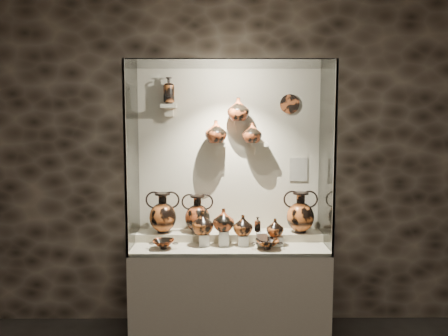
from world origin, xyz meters
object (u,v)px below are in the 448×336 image
(jug_e, at_px, (275,227))
(ovoid_vase_a, at_px, (216,132))
(lekythos_tall, at_px, (169,89))
(ovoid_vase_c, at_px, (252,133))
(jug_b, at_px, (224,220))
(amphora_mid, at_px, (197,214))
(lekythos_small, at_px, (258,223))
(ovoid_vase_b, at_px, (238,109))
(kylix_right, at_px, (267,243))
(amphora_right, at_px, (300,212))
(kylix_left, at_px, (164,243))
(amphora_left, at_px, (163,213))
(jug_c, at_px, (243,225))
(jug_a, at_px, (202,223))

(jug_e, distance_m, ovoid_vase_a, 1.01)
(lekythos_tall, relative_size, ovoid_vase_c, 1.46)
(ovoid_vase_a, bearing_deg, lekythos_tall, 160.27)
(lekythos_tall, height_order, ovoid_vase_a, lekythos_tall)
(jug_b, distance_m, lekythos_tall, 1.27)
(amphora_mid, xyz_separation_m, ovoid_vase_c, (0.50, 0.05, 0.74))
(lekythos_small, bearing_deg, ovoid_vase_b, 112.76)
(kylix_right, bearing_deg, amphora_right, 27.84)
(ovoid_vase_b, bearing_deg, lekythos_small, -48.42)
(amphora_mid, relative_size, ovoid_vase_b, 1.66)
(ovoid_vase_b, bearing_deg, kylix_right, -50.09)
(jug_e, bearing_deg, lekythos_tall, 159.40)
(kylix_left, bearing_deg, jug_e, 7.64)
(kylix_right, height_order, ovoid_vase_c, ovoid_vase_c)
(lekythos_tall, bearing_deg, ovoid_vase_c, -10.81)
(amphora_left, xyz_separation_m, amphora_right, (1.26, -0.00, 0.00))
(kylix_left, bearing_deg, ovoid_vase_a, 38.29)
(ovoid_vase_a, bearing_deg, jug_c, -59.19)
(amphora_left, height_order, jug_b, amphora_left)
(kylix_right, bearing_deg, amphora_left, 148.19)
(kylix_right, xyz_separation_m, ovoid_vase_a, (-0.44, 0.35, 0.94))
(lekythos_small, distance_m, ovoid_vase_b, 1.04)
(jug_b, relative_size, ovoid_vase_a, 0.95)
(amphora_mid, relative_size, ovoid_vase_c, 1.85)
(amphora_right, relative_size, kylix_left, 1.58)
(jug_c, relative_size, ovoid_vase_b, 0.86)
(jug_b, bearing_deg, ovoid_vase_a, 125.85)
(jug_b, bearing_deg, kylix_right, 0.98)
(amphora_left, xyz_separation_m, jug_c, (0.72, -0.18, -0.08))
(amphora_mid, bearing_deg, ovoid_vase_a, 26.13)
(jug_a, distance_m, kylix_left, 0.38)
(amphora_left, relative_size, amphora_mid, 1.07)
(amphora_right, xyz_separation_m, ovoid_vase_b, (-0.57, 0.05, 0.93))
(amphora_right, bearing_deg, amphora_mid, 154.51)
(jug_a, height_order, lekythos_small, jug_a)
(jug_a, relative_size, jug_e, 1.28)
(kylix_right, bearing_deg, jug_c, 134.97)
(kylix_right, relative_size, lekythos_tall, 0.94)
(ovoid_vase_a, bearing_deg, kylix_right, -53.96)
(jug_a, xyz_separation_m, ovoid_vase_c, (0.44, 0.24, 0.78))
(jug_e, relative_size, kylix_left, 0.66)
(lekythos_small, distance_m, lekythos_tall, 1.44)
(ovoid_vase_c, bearing_deg, amphora_left, -170.14)
(amphora_right, height_order, kylix_left, amphora_right)
(jug_c, bearing_deg, ovoid_vase_b, 99.52)
(jug_b, bearing_deg, jug_e, 19.14)
(jug_b, xyz_separation_m, ovoid_vase_a, (-0.07, 0.23, 0.76))
(jug_a, xyz_separation_m, jug_c, (0.35, 0.00, -0.02))
(jug_a, distance_m, ovoid_vase_a, 0.83)
(kylix_left, bearing_deg, amphora_right, 14.37)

